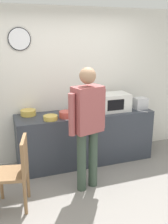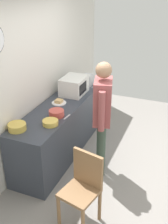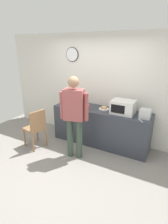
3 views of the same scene
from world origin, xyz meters
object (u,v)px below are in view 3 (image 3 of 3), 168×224
toaster (145,114)px  person_standing (74,112)px  spoon_utensil (141,121)px  microwave (123,107)px  cereal_bowl (85,107)px  sandwich_plate (104,108)px  wooden_chair (36,127)px  salad_bowl (72,100)px  mixing_bowl (75,106)px  fork_utensil (83,111)px

toaster → person_standing: 1.45m
toaster → spoon_utensil: bearing=-104.4°
microwave → cereal_bowl: microwave is taller
sandwich_plate → spoon_utensil: (0.91, -0.30, -0.02)m
cereal_bowl → wooden_chair: bearing=-138.2°
microwave → salad_bowl: microwave is taller
cereal_bowl → person_standing: bearing=-80.1°
cereal_bowl → toaster: toaster is taller
mixing_bowl → toaster: size_ratio=1.01×
spoon_utensil → cereal_bowl: bearing=174.7°
spoon_utensil → person_standing: person_standing is taller
sandwich_plate → microwave: bearing=-7.6°
microwave → mixing_bowl: 1.17m
salad_bowl → cereal_bowl: 0.64m
fork_utensil → spoon_utensil: 1.30m
microwave → person_standing: 1.10m
fork_utensil → wooden_chair: wooden_chair is taller
spoon_utensil → person_standing: (-1.22, -0.55, 0.14)m
mixing_bowl → spoon_utensil: mixing_bowl is taller
sandwich_plate → person_standing: (-0.30, -0.84, 0.12)m
cereal_bowl → toaster: 1.38m
mixing_bowl → fork_utensil: mixing_bowl is taller
spoon_utensil → toaster: bearing=75.6°
mixing_bowl → wooden_chair: (-0.60, -0.74, -0.40)m
microwave → fork_utensil: bearing=-163.0°
fork_utensil → toaster: bearing=8.4°
fork_utensil → wooden_chair: size_ratio=0.18×
sandwich_plate → spoon_utensil: bearing=-18.1°
spoon_utensil → wooden_chair: size_ratio=0.18×
toaster → wooden_chair: (-2.24, -0.82, -0.46)m
mixing_bowl → fork_utensil: size_ratio=1.31×
person_standing → wooden_chair: 1.11m
salad_bowl → toaster: 1.95m
microwave → sandwich_plate: (-0.47, 0.06, -0.13)m
salad_bowl → mixing_bowl: 0.45m
cereal_bowl → fork_utensil: 0.16m
sandwich_plate → person_standing: person_standing is taller
salad_bowl → toaster: bearing=-7.8°
person_standing → wooden_chair: bearing=-174.0°
salad_bowl → fork_utensil: salad_bowl is taller
cereal_bowl → spoon_utensil: (1.33, -0.12, -0.05)m
salad_bowl → toaster: toaster is taller
toaster → person_standing: size_ratio=0.13×
cereal_bowl → microwave: bearing=7.0°
toaster → person_standing: person_standing is taller
mixing_bowl → toaster: (1.64, 0.08, 0.07)m
microwave → person_standing: person_standing is taller
microwave → wooden_chair: (-1.76, -0.88, -0.51)m
salad_bowl → wooden_chair: salad_bowl is taller
cereal_bowl → wooden_chair: size_ratio=0.24×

